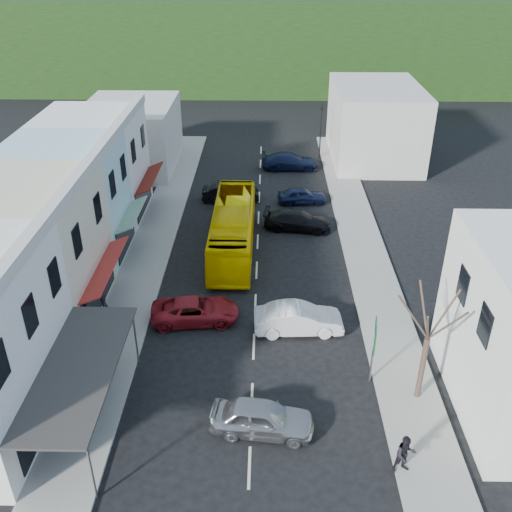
{
  "coord_description": "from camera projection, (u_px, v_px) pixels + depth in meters",
  "views": [
    {
      "loc": [
        0.6,
        -24.28,
        19.34
      ],
      "look_at": [
        0.0,
        6.0,
        2.2
      ],
      "focal_mm": 40.0,
      "sensor_mm": 36.0,
      "label": 1
    }
  ],
  "objects": [
    {
      "name": "car_black_far",
      "position": [
        230.0,
        193.0,
        47.11
      ],
      "size": [
        4.5,
        2.07,
        1.4
      ],
      "primitive_type": "imported",
      "rotation": [
        0.0,
        0.0,
        1.63
      ],
      "color": "black",
      "rests_on": "ground"
    },
    {
      "name": "car_navy_far",
      "position": [
        290.0,
        162.0,
        53.5
      ],
      "size": [
        4.55,
        1.96,
        1.4
      ],
      "primitive_type": "imported",
      "rotation": [
        0.0,
        0.0,
        1.6
      ],
      "color": "#0F1633",
      "rests_on": "ground"
    },
    {
      "name": "car_black_near",
      "position": [
        297.0,
        221.0,
        42.52
      ],
      "size": [
        4.7,
        2.42,
        1.4
      ],
      "primitive_type": "imported",
      "rotation": [
        0.0,
        0.0,
        1.44
      ],
      "color": "black",
      "rests_on": "ground"
    },
    {
      "name": "shopfront_row",
      "position": [
        42.0,
        236.0,
        33.26
      ],
      "size": [
        8.25,
        30.0,
        8.0
      ],
      "color": "silver",
      "rests_on": "ground"
    },
    {
      "name": "car_white",
      "position": [
        298.0,
        321.0,
        31.52
      ],
      "size": [
        4.49,
        2.02,
        1.4
      ],
      "primitive_type": "imported",
      "rotation": [
        0.0,
        0.0,
        1.62
      ],
      "color": "silver",
      "rests_on": "ground"
    },
    {
      "name": "car_silver",
      "position": [
        262.0,
        419.0,
        25.12
      ],
      "size": [
        4.58,
        2.31,
        1.4
      ],
      "primitive_type": "imported",
      "rotation": [
        0.0,
        0.0,
        1.45
      ],
      "color": "#9E9FA3",
      "rests_on": "ground"
    },
    {
      "name": "ground",
      "position": [
        254.0,
        346.0,
        30.67
      ],
      "size": [
        120.0,
        120.0,
        0.0
      ],
      "primitive_type": "plane",
      "color": "black",
      "rests_on": "ground"
    },
    {
      "name": "distant_block_right",
      "position": [
        375.0,
        123.0,
        54.86
      ],
      "size": [
        8.0,
        12.0,
        7.0
      ],
      "primitive_type": "cube",
      "color": "#B7B2A8",
      "rests_on": "ground"
    },
    {
      "name": "car_red",
      "position": [
        195.0,
        310.0,
        32.39
      ],
      "size": [
        4.78,
        2.38,
        1.4
      ],
      "primitive_type": "imported",
      "rotation": [
        0.0,
        0.0,
        1.68
      ],
      "color": "maroon",
      "rests_on": "ground"
    },
    {
      "name": "bus",
      "position": [
        233.0,
        229.0,
        39.37
      ],
      "size": [
        2.54,
        11.61,
        3.1
      ],
      "primitive_type": "imported",
      "rotation": [
        0.0,
        0.0,
        -0.0
      ],
      "color": "#F8CE00",
      "rests_on": "ground"
    },
    {
      "name": "traffic_signal",
      "position": [
        321.0,
        131.0,
        55.21
      ],
      "size": [
        1.27,
        1.44,
        5.38
      ],
      "primitive_type": null,
      "rotation": [
        0.0,
        0.0,
        2.77
      ],
      "color": "black",
      "rests_on": "ground"
    },
    {
      "name": "direction_sign",
      "position": [
        373.0,
        353.0,
        27.41
      ],
      "size": [
        0.7,
        1.64,
        3.52
      ],
      "primitive_type": null,
      "rotation": [
        0.0,
        0.0,
        -0.17
      ],
      "color": "#055621",
      "rests_on": "ground"
    },
    {
      "name": "pedestrian_right",
      "position": [
        405.0,
        456.0,
        22.98
      ],
      "size": [
        0.78,
        0.59,
        1.7
      ],
      "primitive_type": "imported",
      "rotation": [
        0.0,
        0.0,
        0.23
      ],
      "color": "black",
      "rests_on": "sidewalk_right"
    },
    {
      "name": "sidewalk_left",
      "position": [
        149.0,
        253.0,
        39.46
      ],
      "size": [
        3.0,
        52.0,
        0.15
      ],
      "primitive_type": "cube",
      "color": "gray",
      "rests_on": "ground"
    },
    {
      "name": "sidewalk_right",
      "position": [
        366.0,
        255.0,
        39.2
      ],
      "size": [
        3.0,
        52.0,
        0.15
      ],
      "primitive_type": "cube",
      "color": "gray",
      "rests_on": "ground"
    },
    {
      "name": "pedestrian_left",
      "position": [
        105.0,
        310.0,
        31.89
      ],
      "size": [
        0.53,
        0.68,
        1.7
      ],
      "primitive_type": "imported",
      "rotation": [
        0.0,
        0.0,
        1.8
      ],
      "color": "black",
      "rests_on": "sidewalk_left"
    },
    {
      "name": "street_tree",
      "position": [
        427.0,
        339.0,
        25.51
      ],
      "size": [
        3.3,
        3.3,
        7.1
      ],
      "primitive_type": null,
      "rotation": [
        0.0,
        0.0,
        0.25
      ],
      "color": "#34271F",
      "rests_on": "ground"
    },
    {
      "name": "hillside",
      "position": [
        254.0,
        32.0,
        84.02
      ],
      "size": [
        80.0,
        26.0,
        14.0
      ],
      "color": "black",
      "rests_on": "ground"
    },
    {
      "name": "car_navy_mid",
      "position": [
        302.0,
        195.0,
        46.64
      ],
      "size": [
        4.55,
        2.2,
        1.4
      ],
      "primitive_type": "imported",
      "rotation": [
        0.0,
        0.0,
        1.66
      ],
      "color": "#0F1633",
      "rests_on": "ground"
    },
    {
      "name": "distant_block_left",
      "position": [
        131.0,
        136.0,
        52.89
      ],
      "size": [
        8.0,
        10.0,
        6.0
      ],
      "primitive_type": "cube",
      "color": "#B7B2A8",
      "rests_on": "ground"
    }
  ]
}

